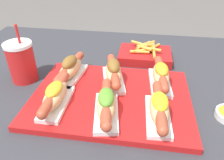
# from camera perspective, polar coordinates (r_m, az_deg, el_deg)

# --- Properties ---
(patio_table) EXTENTS (1.35, 0.92, 0.71)m
(patio_table) POSITION_cam_1_polar(r_m,az_deg,el_deg) (0.97, 1.65, -18.49)
(patio_table) COLOR #333338
(patio_table) RESTS_ON ground_plane
(serving_tray) EXTENTS (0.46, 0.33, 0.02)m
(serving_tray) POSITION_cam_1_polar(r_m,az_deg,el_deg) (0.65, -0.27, -4.60)
(serving_tray) COLOR red
(serving_tray) RESTS_ON patio_table
(hot_dog_0) EXTENTS (0.06, 0.20, 0.06)m
(hot_dog_0) POSITION_cam_1_polar(r_m,az_deg,el_deg) (0.61, -14.61, -3.91)
(hot_dog_0) COLOR white
(hot_dog_0) RESTS_ON serving_tray
(hot_dog_1) EXTENTS (0.08, 0.20, 0.07)m
(hot_dog_1) POSITION_cam_1_polar(r_m,az_deg,el_deg) (0.56, -1.51, -6.31)
(hot_dog_1) COLOR white
(hot_dog_1) RESTS_ON serving_tray
(hot_dog_2) EXTENTS (0.07, 0.20, 0.06)m
(hot_dog_2) POSITION_cam_1_polar(r_m,az_deg,el_deg) (0.56, 12.19, -7.11)
(hot_dog_2) COLOR white
(hot_dog_2) RESTS_ON serving_tray
(hot_dog_3) EXTENTS (0.08, 0.20, 0.08)m
(hot_dog_3) POSITION_cam_1_polar(r_m,az_deg,el_deg) (0.71, -10.86, 2.94)
(hot_dog_3) COLOR white
(hot_dog_3) RESTS_ON serving_tray
(hot_dog_4) EXTENTS (0.09, 0.19, 0.08)m
(hot_dog_4) POSITION_cam_1_polar(r_m,az_deg,el_deg) (0.68, 0.37, 2.06)
(hot_dog_4) COLOR white
(hot_dog_4) RESTS_ON serving_tray
(hot_dog_5) EXTENTS (0.07, 0.20, 0.07)m
(hot_dog_5) POSITION_cam_1_polar(r_m,az_deg,el_deg) (0.69, 12.62, 1.23)
(hot_dog_5) COLOR white
(hot_dog_5) RESTS_ON serving_tray
(drink_cup) EXTENTS (0.09, 0.09, 0.19)m
(drink_cup) POSITION_cam_1_polar(r_m,az_deg,el_deg) (0.77, -22.53, 4.42)
(drink_cup) COLOR red
(drink_cup) RESTS_ON patio_table
(fries_basket) EXTENTS (0.20, 0.14, 0.06)m
(fries_basket) POSITION_cam_1_polar(r_m,az_deg,el_deg) (0.87, 8.59, 6.50)
(fries_basket) COLOR #B21919
(fries_basket) RESTS_ON patio_table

